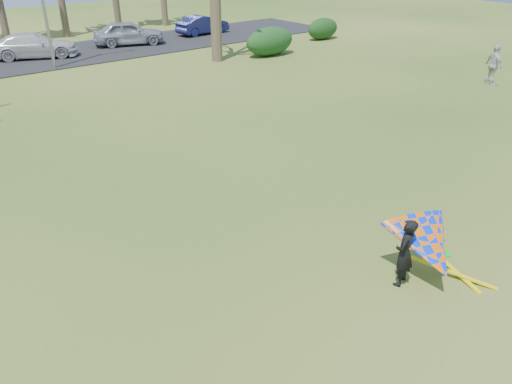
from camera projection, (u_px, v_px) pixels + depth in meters
ground at (314, 270)px, 10.85m from camera, size 100.00×100.00×0.00m
parking_strip at (1, 63)px, 28.15m from camera, size 46.00×7.00×0.06m
hedge_near at (270, 41)px, 29.74m from camera, size 3.35×1.52×1.68m
hedge_far at (323, 29)px, 34.46m from camera, size 2.58×1.21×1.44m
car_3 at (34, 46)px, 29.04m from camera, size 5.15×3.58×1.38m
car_4 at (128, 33)px, 32.42m from camera, size 4.81×3.14×1.52m
car_5 at (203, 25)px, 36.03m from camera, size 4.04×1.67×1.30m
pedestrian_b at (494, 65)px, 23.79m from camera, size 0.92×1.20×1.90m
kite_flyer at (427, 247)px, 10.13m from camera, size 2.13×2.39×2.02m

